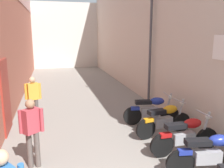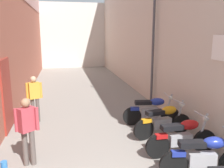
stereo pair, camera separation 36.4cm
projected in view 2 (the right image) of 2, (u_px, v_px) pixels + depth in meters
The scene contains 11 objects.
ground_plane at pixel (89, 106), 9.74m from camera, with size 34.99×34.99×0.00m, color gray.
building_left at pixel (15, 6), 10.18m from camera, with size 0.45×18.99×8.09m.
building_right at pixel (143, 16), 11.45m from camera, with size 0.45×18.99×7.52m.
building_far_end at pixel (73, 36), 21.12m from camera, with size 8.42×2.00×5.48m, color beige.
motorcycle_second at pixel (205, 155), 4.81m from camera, with size 1.84×0.58×1.04m.
motorcycle_third at pixel (182, 136), 5.71m from camera, with size 1.85×0.58×1.04m.
motorcycle_fourth at pixel (163, 120), 6.77m from camera, with size 1.84×0.58×1.04m.
motorcycle_fifth at pixel (152, 110), 7.66m from camera, with size 1.84×0.58×1.04m.
pedestrian_mid_alley at pixel (27, 127), 5.21m from camera, with size 0.52×0.37×1.57m.
pedestrian_further_down at pixel (34, 96), 7.83m from camera, with size 0.52×0.31×1.57m.
street_lamp at pixel (151, 33), 9.28m from camera, with size 0.79×0.18×5.05m.
Camera 2 is at (-0.98, -1.84, 2.94)m, focal length 37.92 mm.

